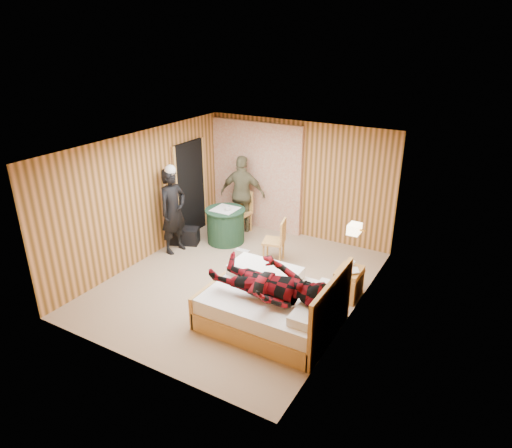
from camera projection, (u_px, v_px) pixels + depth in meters
The scene contains 23 objects.
floor at pixel (237, 282), 8.21m from camera, with size 4.20×5.00×0.01m, color #A2816A.
ceiling at pixel (235, 145), 7.24m from camera, with size 4.20×5.00×0.01m, color white.
wall_back at pixel (298, 180), 9.72m from camera, with size 4.20×0.02×2.50m, color tan.
wall_left at pixel (143, 197), 8.69m from camera, with size 0.02×5.00×2.50m, color tan.
wall_right at pixel (356, 245), 6.76m from camera, with size 0.02×5.00×2.50m, color tan.
curtain at pixel (256, 176), 10.14m from camera, with size 2.20×0.08×2.40m, color beige.
doorway at pixel (190, 189), 9.87m from camera, with size 0.06×0.90×2.05m, color black.
wall_lamp at pixel (355, 229), 7.18m from camera, with size 0.26×0.24×0.16m.
bed at pixel (273, 306), 6.97m from camera, with size 1.97×1.52×1.05m.
nightstand at pixel (348, 283), 7.67m from camera, with size 0.40×0.54×0.52m.
round_table at pixel (226, 225), 9.66m from camera, with size 0.84×0.84×0.75m.
chair_far at pixel (242, 208), 10.13m from camera, with size 0.43×0.43×0.93m.
chair_near at pixel (278, 238), 8.75m from camera, with size 0.49×0.49×0.88m.
duffel_bag at pixel (184, 236), 9.66m from camera, with size 0.61×0.33×0.35m, color black.
sneaker_left at pixel (243, 266), 8.65m from camera, with size 0.29×0.12×0.13m, color silver.
sneaker_right at pixel (242, 253), 9.15m from camera, with size 0.29×0.12×0.13m, color silver.
woman_standing at pixel (173, 211), 9.07m from camera, with size 0.64×0.42×1.74m, color black.
man_at_table at pixel (243, 194), 10.04m from camera, with size 1.01×0.42×1.72m, color brown.
man_on_bed at pixel (268, 275), 6.53m from camera, with size 1.77×0.67×0.86m, color maroon.
book_lower at pixel (349, 270), 7.53m from camera, with size 0.17×0.22×0.02m, color silver.
book_upper at pixel (349, 269), 7.52m from camera, with size 0.16×0.22×0.02m, color silver.
cup_nightstand at pixel (352, 264), 7.66m from camera, with size 0.10×0.10×0.09m, color silver.
cup_table at pixel (228, 208), 9.41m from camera, with size 0.12×0.12×0.10m, color silver.
Camera 1 is at (3.85, -6.03, 4.18)m, focal length 32.00 mm.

